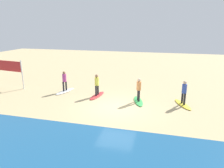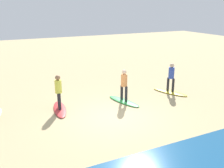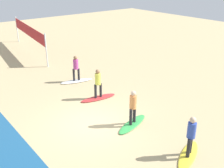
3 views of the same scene
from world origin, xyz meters
The scene contains 7 objects.
ground_plane centered at (0.00, 0.00, 0.00)m, with size 60.00×60.00×0.00m, color tan.
surfboard_yellow centered at (-4.34, -1.54, 0.04)m, with size 2.10×0.56×0.09m, color yellow.
surfer_yellow centered at (-4.34, -1.54, 1.04)m, with size 0.32×0.43×1.64m.
surfboard_green centered at (-1.28, -1.43, 0.04)m, with size 2.10×0.56×0.09m, color green.
surfer_green centered at (-1.28, -1.43, 1.04)m, with size 0.32×0.45×1.64m.
surfboard_red centered at (1.98, -1.84, 0.04)m, with size 2.10×0.56×0.09m, color red.
surfer_red centered at (1.98, -1.84, 1.04)m, with size 0.32×0.46×1.64m.
Camera 2 is at (4.49, 9.19, 4.79)m, focal length 40.02 mm.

